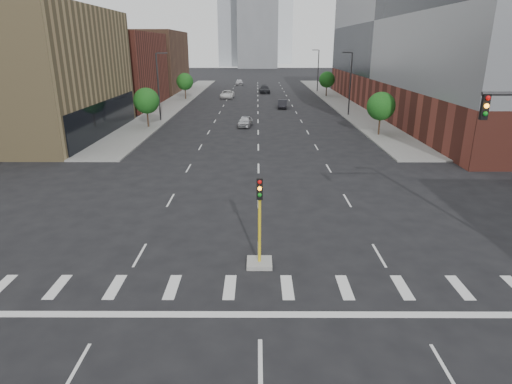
{
  "coord_description": "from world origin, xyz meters",
  "views": [
    {
      "loc": [
        -0.11,
        -9.21,
        9.95
      ],
      "look_at": [
        -0.17,
        12.46,
        2.5
      ],
      "focal_mm": 30.0,
      "sensor_mm": 36.0,
      "label": 1
    }
  ],
  "objects_px": {
    "median_traffic_signal": "(259,247)",
    "car_distant": "(239,82)",
    "car_deep_right": "(265,89)",
    "car_near_left": "(245,121)",
    "car_far_left": "(227,94)",
    "car_mid_right": "(282,104)"
  },
  "relations": [
    {
      "from": "car_near_left",
      "to": "car_far_left",
      "type": "bearing_deg",
      "value": 106.02
    },
    {
      "from": "car_deep_right",
      "to": "median_traffic_signal",
      "type": "bearing_deg",
      "value": -92.92
    },
    {
      "from": "median_traffic_signal",
      "to": "car_near_left",
      "type": "xyz_separation_m",
      "value": [
        -1.68,
        36.9,
        -0.31
      ]
    },
    {
      "from": "median_traffic_signal",
      "to": "car_mid_right",
      "type": "bearing_deg",
      "value": 85.67
    },
    {
      "from": "car_near_left",
      "to": "car_deep_right",
      "type": "distance_m",
      "value": 41.21
    },
    {
      "from": "car_deep_right",
      "to": "car_distant",
      "type": "xyz_separation_m",
      "value": [
        -6.38,
        20.04,
        -0.01
      ]
    },
    {
      "from": "median_traffic_signal",
      "to": "car_distant",
      "type": "height_order",
      "value": "median_traffic_signal"
    },
    {
      "from": "median_traffic_signal",
      "to": "car_deep_right",
      "type": "distance_m",
      "value": 78.0
    },
    {
      "from": "car_far_left",
      "to": "car_distant",
      "type": "height_order",
      "value": "car_distant"
    },
    {
      "from": "car_near_left",
      "to": "car_far_left",
      "type": "xyz_separation_m",
      "value": [
        -4.43,
        31.7,
        0.07
      ]
    },
    {
      "from": "median_traffic_signal",
      "to": "car_deep_right",
      "type": "bearing_deg",
      "value": 88.9
    },
    {
      "from": "car_deep_right",
      "to": "car_mid_right",
      "type": "bearing_deg",
      "value": -85.63
    },
    {
      "from": "car_mid_right",
      "to": "car_far_left",
      "type": "height_order",
      "value": "car_far_left"
    },
    {
      "from": "car_near_left",
      "to": "car_distant",
      "type": "height_order",
      "value": "car_distant"
    },
    {
      "from": "car_deep_right",
      "to": "car_far_left",
      "type": "bearing_deg",
      "value": -130.81
    },
    {
      "from": "car_distant",
      "to": "median_traffic_signal",
      "type": "bearing_deg",
      "value": -91.94
    },
    {
      "from": "car_mid_right",
      "to": "car_deep_right",
      "type": "relative_size",
      "value": 0.76
    },
    {
      "from": "car_mid_right",
      "to": "car_deep_right",
      "type": "xyz_separation_m",
      "value": [
        -2.59,
        23.91,
        0.11
      ]
    },
    {
      "from": "car_mid_right",
      "to": "car_distant",
      "type": "xyz_separation_m",
      "value": [
        -8.97,
        43.95,
        0.09
      ]
    },
    {
      "from": "car_distant",
      "to": "car_near_left",
      "type": "bearing_deg",
      "value": -91.79
    },
    {
      "from": "median_traffic_signal",
      "to": "car_distant",
      "type": "distance_m",
      "value": 98.15
    },
    {
      "from": "car_near_left",
      "to": "car_distant",
      "type": "relative_size",
      "value": 0.85
    }
  ]
}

